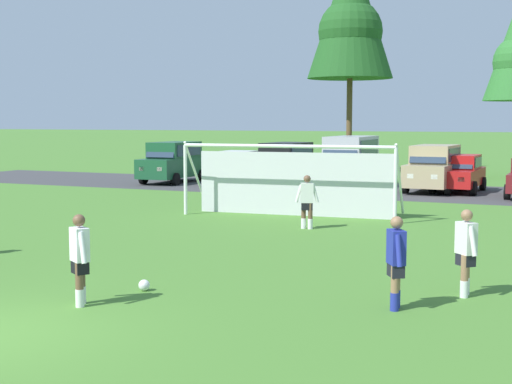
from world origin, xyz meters
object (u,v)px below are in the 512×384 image
object	(u,v)px
parked_car_slot_right	(459,173)
parked_car_slot_center_left	(285,163)
soccer_goal	(292,179)
player_winger_left	(396,263)
parked_car_slot_center	(351,160)
player_defender_far	(307,202)
parked_car_slot_center_right	(434,168)
player_winger_right	(466,253)
parked_car_slot_far_left	(173,162)
soccer_ball	(144,285)
parked_car_slot_left	(236,167)
player_striker_near	(80,260)

from	to	relation	value
parked_car_slot_right	parked_car_slot_center_left	bearing A→B (deg)	176.81
soccer_goal	parked_car_slot_right	bearing A→B (deg)	70.22
player_winger_left	parked_car_slot_center	bearing A→B (deg)	108.43
player_defender_far	parked_car_slot_center_right	xyz separation A→B (m)	(1.41, 13.39, 0.29)
player_defender_far	player_winger_left	distance (m)	9.54
player_defender_far	player_winger_right	bearing A→B (deg)	-50.52
parked_car_slot_right	parked_car_slot_far_left	bearing A→B (deg)	-176.76
soccer_ball	parked_car_slot_center_left	bearing A→B (deg)	105.09
parked_car_slot_left	parked_car_slot_center	bearing A→B (deg)	7.77
soccer_goal	player_defender_far	bearing A→B (deg)	-60.00
parked_car_slot_left	parked_car_slot_right	bearing A→B (deg)	1.73
player_winger_left	parked_car_slot_center	distance (m)	23.67
player_winger_right	parked_car_slot_center	xyz separation A→B (m)	(-8.45, 20.96, 0.52)
soccer_ball	parked_car_slot_center_left	xyz separation A→B (m)	(-6.22, 23.07, 1.00)
parked_car_slot_center_left	soccer_ball	bearing A→B (deg)	-74.91
player_striker_near	player_defender_far	size ratio (longest dim) A/B	1.00
player_defender_far	player_winger_left	bearing A→B (deg)	-60.76
parked_car_slot_center_left	soccer_goal	bearing A→B (deg)	-67.31
soccer_ball	player_winger_right	xyz separation A→B (m)	(5.74, 2.09, 0.71)
player_striker_near	parked_car_slot_left	bearing A→B (deg)	109.12
player_striker_near	parked_car_slot_left	size ratio (longest dim) A/B	0.38
player_winger_left	parked_car_slot_far_left	xyz separation A→B (m)	(-16.87, 21.15, 0.29)
player_winger_left	soccer_goal	bearing A→B (deg)	119.42
parked_car_slot_far_left	parked_car_slot_center	bearing A→B (deg)	7.88
player_winger_right	parked_car_slot_center	world-z (taller)	parked_car_slot_center
soccer_ball	player_winger_right	world-z (taller)	player_winger_right
player_defender_far	parked_car_slot_center_right	distance (m)	13.47
soccer_goal	parked_car_slot_center_right	bearing A→B (deg)	74.92
player_defender_far	parked_car_slot_left	world-z (taller)	parked_car_slot_left
player_winger_right	parked_car_slot_left	xyz separation A→B (m)	(-14.36, 20.15, 0.05)
player_defender_far	parked_car_slot_center_left	bearing A→B (deg)	114.10
soccer_ball	parked_car_slot_center_right	size ratio (longest dim) A/B	0.05
player_winger_right	parked_car_slot_center_right	xyz separation A→B (m)	(-4.22, 20.23, 0.29)
soccer_goal	parked_car_slot_left	size ratio (longest dim) A/B	1.77
player_winger_right	player_striker_near	bearing A→B (deg)	-150.43
parked_car_slot_far_left	player_defender_far	bearing A→B (deg)	-46.40
parked_car_slot_center_left	parked_car_slot_center_right	size ratio (longest dim) A/B	1.01
player_winger_right	parked_car_slot_center_left	size ratio (longest dim) A/B	0.35
parked_car_slot_center	parked_car_slot_right	xyz separation A→B (m)	(5.30, -0.47, -0.47)
soccer_ball	soccer_goal	world-z (taller)	soccer_goal
parked_car_slot_center_left	parked_car_slot_right	distance (m)	8.83
player_defender_far	player_winger_left	size ratio (longest dim) A/B	1.00
player_defender_far	player_winger_left	world-z (taller)	same
parked_car_slot_center_right	player_winger_left	bearing A→B (deg)	-81.50
player_winger_left	parked_car_slot_center_right	xyz separation A→B (m)	(-3.25, 21.72, 0.29)
parked_car_slot_far_left	parked_car_slot_left	distance (m)	3.52
soccer_ball	soccer_goal	xyz separation A→B (m)	(-1.39, 11.52, 1.18)
parked_car_slot_center_right	player_defender_far	bearing A→B (deg)	-96.03
parked_car_slot_left	soccer_goal	bearing A→B (deg)	-56.00
player_striker_near	parked_car_slot_center_right	world-z (taller)	parked_car_slot_center_right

